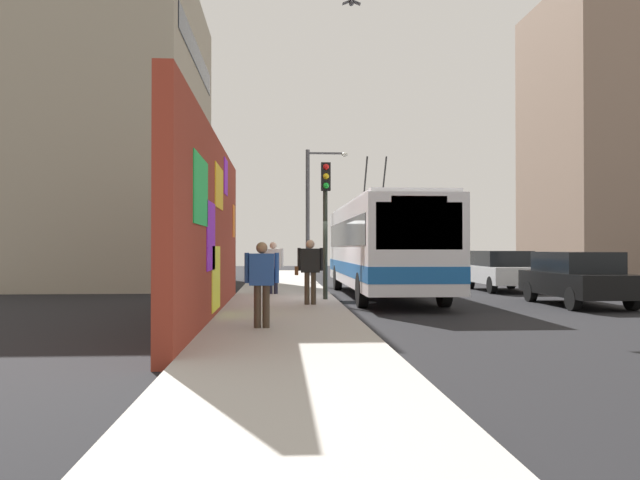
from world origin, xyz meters
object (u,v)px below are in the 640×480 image
object	(u,v)px
parked_car_black	(577,277)
pedestrian_near_wall	(262,277)
pedestrian_at_curb	(310,266)
street_lamp	(313,205)
pedestrian_midblock	(273,263)
traffic_light	(326,207)
city_bus	(382,245)
parked_car_white	(502,270)

from	to	relation	value
parked_car_black	pedestrian_near_wall	size ratio (longest dim) A/B	2.68
pedestrian_at_curb	street_lamp	bearing A→B (deg)	-3.43
pedestrian_at_curb	pedestrian_midblock	bearing A→B (deg)	14.26
pedestrian_near_wall	traffic_light	world-z (taller)	traffic_light
parked_car_black	pedestrian_near_wall	bearing A→B (deg)	122.78
city_bus	parked_car_white	size ratio (longest dim) A/B	2.88
street_lamp	pedestrian_midblock	bearing A→B (deg)	166.62
pedestrian_midblock	pedestrian_at_curb	world-z (taller)	pedestrian_at_curb
parked_car_black	pedestrian_at_curb	size ratio (longest dim) A/B	2.52
traffic_light	pedestrian_midblock	bearing A→B (deg)	32.99
pedestrian_near_wall	pedestrian_midblock	bearing A→B (deg)	-0.79
city_bus	pedestrian_midblock	world-z (taller)	city_bus
pedestrian_at_curb	pedestrian_near_wall	size ratio (longest dim) A/B	1.06
traffic_light	street_lamp	xyz separation A→B (m)	(9.76, -0.13, 0.71)
city_bus	parked_car_black	world-z (taller)	city_bus
pedestrian_near_wall	traffic_light	bearing A→B (deg)	-14.45
parked_car_white	traffic_light	bearing A→B (deg)	126.94
pedestrian_near_wall	traffic_light	distance (m)	7.15
parked_car_white	pedestrian_at_curb	distance (m)	10.69
parked_car_black	traffic_light	xyz separation A→B (m)	(0.86, 7.35, 2.09)
street_lamp	pedestrian_at_curb	bearing A→B (deg)	176.57
street_lamp	parked_car_white	bearing A→B (deg)	-120.38
pedestrian_at_curb	pedestrian_near_wall	bearing A→B (deg)	166.84
pedestrian_near_wall	traffic_light	xyz separation A→B (m)	(6.70, -1.73, 1.80)
parked_car_black	pedestrian_midblock	size ratio (longest dim) A/B	2.55
parked_car_white	street_lamp	xyz separation A→B (m)	(4.23, 7.22, 2.80)
parked_car_black	street_lamp	bearing A→B (deg)	34.21
pedestrian_near_wall	pedestrian_at_curb	bearing A→B (deg)	-13.16
city_bus	parked_car_black	bearing A→B (deg)	-124.79
traffic_light	pedestrian_at_curb	bearing A→B (deg)	161.77
pedestrian_near_wall	street_lamp	size ratio (longest dim) A/B	0.28
traffic_light	street_lamp	bearing A→B (deg)	-0.79
parked_car_black	pedestrian_at_curb	bearing A→B (deg)	95.87
parked_car_white	pedestrian_midblock	bearing A→B (deg)	108.88
pedestrian_at_curb	traffic_light	xyz separation A→B (m)	(1.67, -0.55, 1.73)
street_lamp	traffic_light	bearing A→B (deg)	179.21
parked_car_white	street_lamp	size ratio (longest dim) A/B	0.69
pedestrian_midblock	parked_car_white	bearing A→B (deg)	-71.12
city_bus	street_lamp	world-z (taller)	street_lamp
parked_car_black	pedestrian_midblock	bearing A→B (deg)	69.64
pedestrian_midblock	pedestrian_at_curb	distance (m)	4.27
parked_car_white	pedestrian_midblock	size ratio (longest dim) A/B	2.38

